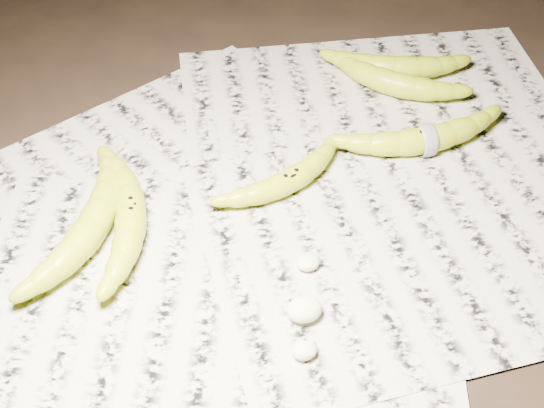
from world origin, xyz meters
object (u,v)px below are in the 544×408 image
object	(u,v)px
banana_left_b	(91,226)
banana_left_a	(130,212)
banana_upper_b	(393,81)
banana_center	(290,179)
banana_taped	(426,138)
banana_upper_a	(395,66)

from	to	relation	value
banana_left_b	banana_left_a	bearing A→B (deg)	-44.67
banana_left_b	banana_upper_b	bearing A→B (deg)	-36.88
banana_center	banana_upper_b	world-z (taller)	banana_upper_b
banana_left_a	banana_left_b	bearing A→B (deg)	110.33
banana_left_b	banana_center	xyz separation A→B (m)	(0.25, 0.01, -0.00)
banana_center	banana_taped	bearing A→B (deg)	-14.62
banana_left_b	banana_taped	bearing A→B (deg)	-52.39
banana_left_a	banana_upper_a	distance (m)	0.47
banana_upper_a	banana_left_b	bearing A→B (deg)	-135.50
banana_upper_b	banana_center	bearing A→B (deg)	-100.33
banana_left_a	banana_taped	world-z (taller)	banana_left_a
banana_upper_a	banana_left_a	bearing A→B (deg)	-134.37
banana_taped	banana_upper_a	distance (m)	0.17
banana_left_b	banana_center	size ratio (longest dim) A/B	1.20
banana_upper_a	banana_upper_b	size ratio (longest dim) A/B	1.06
banana_left_a	banana_center	bearing A→B (deg)	-80.85
banana_center	banana_taped	world-z (taller)	banana_taped
banana_left_b	banana_upper_a	world-z (taller)	banana_left_b
banana_left_a	banana_upper_b	world-z (taller)	banana_left_a
banana_left_b	banana_upper_b	xyz separation A→B (m)	(0.47, 0.15, -0.00)
banana_center	banana_upper_b	size ratio (longest dim) A/B	0.97
banana_left_a	banana_taped	xyz separation A→B (m)	(0.41, 0.01, -0.00)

